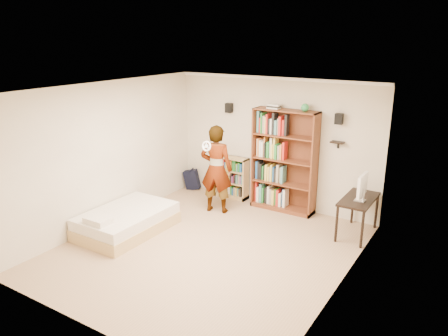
# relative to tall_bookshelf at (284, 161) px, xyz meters

# --- Properties ---
(ground) EXTENTS (4.50, 5.00, 0.01)m
(ground) POSITION_rel_tall_bookshelf_xyz_m (-0.32, -2.31, -1.05)
(ground) COLOR tan
(ground) RESTS_ON ground
(room_shell) EXTENTS (4.52, 5.02, 2.71)m
(room_shell) POSITION_rel_tall_bookshelf_xyz_m (-0.32, -2.31, 0.72)
(room_shell) COLOR silver
(room_shell) RESTS_ON ground
(crown_molding) EXTENTS (4.50, 5.00, 0.06)m
(crown_molding) POSITION_rel_tall_bookshelf_xyz_m (-0.32, -2.31, 1.62)
(crown_molding) COLOR white
(crown_molding) RESTS_ON room_shell
(speaker_left) EXTENTS (0.14, 0.12, 0.20)m
(speaker_left) POSITION_rel_tall_bookshelf_xyz_m (-1.37, 0.09, 0.95)
(speaker_left) COLOR black
(speaker_left) RESTS_ON room_shell
(speaker_right) EXTENTS (0.14, 0.12, 0.20)m
(speaker_right) POSITION_rel_tall_bookshelf_xyz_m (1.03, 0.09, 0.95)
(speaker_right) COLOR black
(speaker_right) RESTS_ON room_shell
(wall_shelf) EXTENTS (0.25, 0.16, 0.02)m
(wall_shelf) POSITION_rel_tall_bookshelf_xyz_m (1.03, 0.10, 0.50)
(wall_shelf) COLOR black
(wall_shelf) RESTS_ON room_shell
(tall_bookshelf) EXTENTS (1.32, 0.39, 2.09)m
(tall_bookshelf) POSITION_rel_tall_bookshelf_xyz_m (0.00, 0.00, 0.00)
(tall_bookshelf) COLOR brown
(tall_bookshelf) RESTS_ON ground
(low_bookshelf) EXTENTS (0.74, 0.28, 0.93)m
(low_bookshelf) POSITION_rel_tall_bookshelf_xyz_m (-1.26, 0.05, -0.58)
(low_bookshelf) COLOR tan
(low_bookshelf) RESTS_ON ground
(computer_desk) EXTENTS (0.52, 1.04, 0.71)m
(computer_desk) POSITION_rel_tall_bookshelf_xyz_m (1.65, -0.39, -0.69)
(computer_desk) COLOR black
(computer_desk) RESTS_ON ground
(imac) EXTENTS (0.13, 0.49, 0.49)m
(imac) POSITION_rel_tall_bookshelf_xyz_m (1.70, -0.51, -0.09)
(imac) COLOR white
(imac) RESTS_ON computer_desk
(daybed) EXTENTS (1.15, 1.76, 0.52)m
(daybed) POSITION_rel_tall_bookshelf_xyz_m (-1.98, -2.52, -0.79)
(daybed) COLOR white
(daybed) RESTS_ON ground
(person) EXTENTS (0.75, 0.59, 1.81)m
(person) POSITION_rel_tall_bookshelf_xyz_m (-1.12, -0.81, -0.14)
(person) COLOR black
(person) RESTS_ON ground
(wii_wheel) EXTENTS (0.21, 0.08, 0.21)m
(wii_wheel) POSITION_rel_tall_bookshelf_xyz_m (-1.12, -1.14, 0.41)
(wii_wheel) COLOR white
(wii_wheel) RESTS_ON person
(navy_bag) EXTENTS (0.40, 0.32, 0.48)m
(navy_bag) POSITION_rel_tall_bookshelf_xyz_m (-2.35, 0.02, -0.81)
(navy_bag) COLOR black
(navy_bag) RESTS_ON ground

